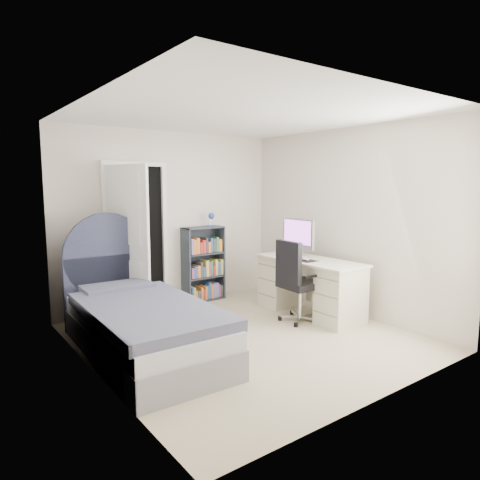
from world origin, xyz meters
TOP-DOWN VIEW (x-y plane):
  - room_shell at (0.00, 0.00)m, footprint 3.50×3.70m
  - door at (-0.74, 1.52)m, footprint 0.92×0.80m
  - bed at (-1.14, 0.33)m, footprint 1.16×2.33m
  - nightstand at (-1.28, 1.46)m, footprint 0.42×0.42m
  - floor_lamp at (-1.11, 1.57)m, footprint 0.20×0.20m
  - bookcase at (0.47, 1.66)m, footprint 0.63×0.27m
  - desk at (1.23, 0.21)m, footprint 0.62×1.56m
  - office_chair at (0.85, 0.06)m, footprint 0.54×0.55m

SIDE VIEW (x-z plane):
  - bed at x=-1.14m, z-range -0.39..1.03m
  - nightstand at x=-1.28m, z-range 0.10..0.72m
  - desk at x=1.23m, z-range -0.22..1.05m
  - bookcase at x=0.47m, z-range -0.14..1.19m
  - floor_lamp at x=-1.11m, z-range -0.13..1.28m
  - office_chair at x=0.85m, z-range 0.05..1.11m
  - door at x=-0.74m, z-range 0.00..2.06m
  - room_shell at x=0.00m, z-range -0.05..2.55m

